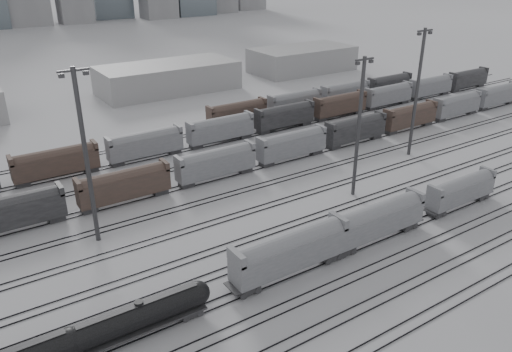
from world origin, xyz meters
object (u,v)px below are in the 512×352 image
hopper_car_b (378,218)px  hopper_car_c (461,189)px  tank_car_b (140,316)px  hopper_car_a (290,250)px  light_mast_c (359,125)px

hopper_car_b → hopper_car_c: hopper_car_b is taller
tank_car_b → hopper_car_a: 19.83m
tank_car_b → light_mast_c: light_mast_c is taller
hopper_car_a → light_mast_c: 27.51m
hopper_car_b → hopper_car_c: (18.62, 0.00, -0.39)m
tank_car_b → hopper_car_a: hopper_car_a is taller
hopper_car_b → tank_car_b: bearing=180.0°
hopper_car_a → hopper_car_b: (15.34, 0.00, -0.18)m
hopper_car_b → light_mast_c: (7.49, 12.65, 8.87)m
hopper_car_c → hopper_car_b: bearing=180.0°
tank_car_b → light_mast_c: (42.62, 12.65, 9.98)m
hopper_car_b → hopper_car_c: bearing=0.0°
hopper_car_a → hopper_car_c: 33.97m
light_mast_c → tank_car_b: bearing=-163.5°
hopper_car_a → light_mast_c: (22.83, 12.65, 8.69)m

